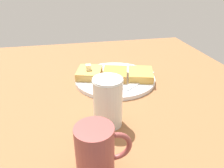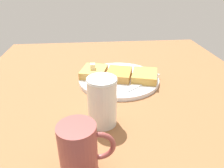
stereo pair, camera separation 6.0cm
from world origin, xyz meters
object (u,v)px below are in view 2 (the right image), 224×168
Objects in this scene: plate at (119,79)px; coffee_mug at (80,150)px; syrup_jar at (102,103)px; fork at (141,83)px.

coffee_mug is (-11.17, -35.73, 4.32)cm from plate.
coffee_mug is at bearing -108.77° from syrup_jar.
syrup_jar is at bearing 71.23° from coffee_mug.
plate is 2.23× the size of syrup_jar.
plate is at bearing 73.53° from syrup_jar.
plate is at bearing 72.64° from coffee_mug.
fork is 1.15× the size of syrup_jar.
syrup_jar reaches higher than plate.
syrup_jar is (-6.54, -22.11, 4.82)cm from plate.
syrup_jar is (-12.96, -16.95, 4.11)cm from fork.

